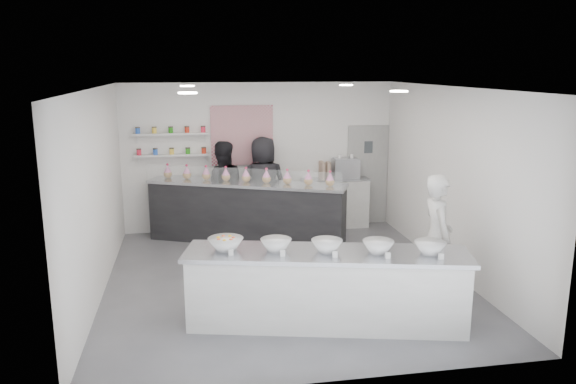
% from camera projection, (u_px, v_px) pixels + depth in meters
% --- Properties ---
extents(floor, '(6.00, 6.00, 0.00)m').
position_uv_depth(floor, '(284.00, 279.00, 8.91)').
color(floor, '#515156').
rests_on(floor, ground).
extents(ceiling, '(6.00, 6.00, 0.00)m').
position_uv_depth(ceiling, '(284.00, 88.00, 8.25)').
color(ceiling, white).
rests_on(ceiling, floor).
extents(back_wall, '(5.50, 0.00, 5.50)m').
position_uv_depth(back_wall, '(259.00, 157.00, 11.46)').
color(back_wall, white).
rests_on(back_wall, floor).
extents(left_wall, '(0.00, 6.00, 6.00)m').
position_uv_depth(left_wall, '(97.00, 194.00, 8.11)').
color(left_wall, white).
rests_on(left_wall, floor).
extents(right_wall, '(0.00, 6.00, 6.00)m').
position_uv_depth(right_wall, '(452.00, 181.00, 9.05)').
color(right_wall, white).
rests_on(right_wall, floor).
extents(back_door, '(0.88, 0.04, 2.10)m').
position_uv_depth(back_door, '(367.00, 175.00, 11.92)').
color(back_door, gray).
rests_on(back_door, floor).
extents(pattern_panel, '(1.25, 0.03, 1.20)m').
position_uv_depth(pattern_panel, '(242.00, 135.00, 11.28)').
color(pattern_panel, '#B4334D').
rests_on(pattern_panel, back_wall).
extents(jar_shelf_lower, '(1.45, 0.22, 0.04)m').
position_uv_depth(jar_shelf_lower, '(172.00, 155.00, 11.04)').
color(jar_shelf_lower, silver).
rests_on(jar_shelf_lower, back_wall).
extents(jar_shelf_upper, '(1.45, 0.22, 0.04)m').
position_uv_depth(jar_shelf_upper, '(171.00, 134.00, 10.95)').
color(jar_shelf_upper, silver).
rests_on(jar_shelf_upper, back_wall).
extents(preserve_jars, '(1.45, 0.10, 0.56)m').
position_uv_depth(preserve_jars, '(171.00, 141.00, 10.96)').
color(preserve_jars, '#E92842').
rests_on(preserve_jars, jar_shelf_lower).
extents(downlight_0, '(0.24, 0.24, 0.02)m').
position_uv_depth(downlight_0, '(188.00, 93.00, 7.05)').
color(downlight_0, white).
rests_on(downlight_0, ceiling).
extents(downlight_1, '(0.24, 0.24, 0.02)m').
position_uv_depth(downlight_1, '(399.00, 91.00, 7.53)').
color(downlight_1, white).
rests_on(downlight_1, ceiling).
extents(downlight_2, '(0.24, 0.24, 0.02)m').
position_uv_depth(downlight_2, '(187.00, 86.00, 9.55)').
color(downlight_2, white).
rests_on(downlight_2, ceiling).
extents(downlight_3, '(0.24, 0.24, 0.02)m').
position_uv_depth(downlight_3, '(346.00, 85.00, 10.03)').
color(downlight_3, white).
rests_on(downlight_3, ceiling).
extents(prep_counter, '(3.73, 1.65, 0.99)m').
position_uv_depth(prep_counter, '(326.00, 288.00, 7.26)').
color(prep_counter, silver).
rests_on(prep_counter, floor).
extents(back_bar, '(3.75, 2.17, 1.18)m').
position_uv_depth(back_bar, '(247.00, 212.00, 10.70)').
color(back_bar, black).
rests_on(back_bar, floor).
extents(sneeze_guard, '(3.43, 1.53, 0.32)m').
position_uv_depth(sneeze_guard, '(240.00, 177.00, 10.22)').
color(sneeze_guard, white).
rests_on(sneeze_guard, back_bar).
extents(espresso_ledge, '(1.40, 0.44, 1.04)m').
position_uv_depth(espresso_ledge, '(335.00, 203.00, 11.73)').
color(espresso_ledge, silver).
rests_on(espresso_ledge, floor).
extents(espresso_machine, '(0.53, 0.37, 0.41)m').
position_uv_depth(espresso_machine, '(345.00, 169.00, 11.61)').
color(espresso_machine, '#93969E').
rests_on(espresso_machine, espresso_ledge).
extents(cup_stacks, '(0.26, 0.24, 0.35)m').
position_uv_depth(cup_stacks, '(325.00, 171.00, 11.54)').
color(cup_stacks, gray).
rests_on(cup_stacks, espresso_ledge).
extents(prep_bowls, '(3.03, 1.18, 0.16)m').
position_uv_depth(prep_bowls, '(327.00, 246.00, 7.14)').
color(prep_bowls, white).
rests_on(prep_bowls, prep_counter).
extents(label_cards, '(2.66, 0.04, 0.07)m').
position_uv_depth(label_cards, '(347.00, 262.00, 6.68)').
color(label_cards, white).
rests_on(label_cards, prep_counter).
extents(cookie_bags, '(3.14, 1.51, 0.28)m').
position_uv_depth(cookie_bags, '(246.00, 175.00, 10.54)').
color(cookie_bags, pink).
rests_on(cookie_bags, back_bar).
extents(woman_prep, '(0.48, 0.70, 1.83)m').
position_uv_depth(woman_prep, '(437.00, 237.00, 8.05)').
color(woman_prep, silver).
rests_on(woman_prep, floor).
extents(staff_left, '(0.95, 0.75, 1.89)m').
position_uv_depth(staff_left, '(222.00, 189.00, 11.06)').
color(staff_left, black).
rests_on(staff_left, floor).
extents(staff_right, '(1.03, 0.74, 1.97)m').
position_uv_depth(staff_right, '(263.00, 186.00, 11.19)').
color(staff_right, black).
rests_on(staff_right, floor).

